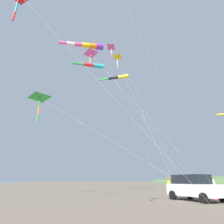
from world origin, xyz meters
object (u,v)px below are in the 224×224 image
Objects in this scene: cooler_box at (219,197)px; person_adult_flyer at (169,184)px; kite_windsock_yellow_midlevel at (118,77)px; kite_windsock_checkered_midright at (88,46)px; person_child_green_jacket at (214,185)px; kite_delta_white_trailing at (91,54)px; person_child_grey_jacket at (175,185)px; kite_delta_magenta_far_left at (40,98)px; kite_delta_blue_topmost at (111,47)px; kite_windsock_purple_drifting at (93,65)px; parked_car at (194,187)px; kite_delta_rainbow_low_near at (118,58)px.

cooler_box is 0.34× the size of person_adult_flyer.
kite_windsock_yellow_midlevel is 1.30× the size of kite_windsock_checkered_midright.
kite_delta_white_trailing reaches higher than person_child_green_jacket.
person_child_grey_jacket is at bearing 1.59° from kite_windsock_checkered_midright.
kite_delta_magenta_far_left is (-14.81, 6.25, 9.30)m from cooler_box.
person_child_grey_jacket is at bearing -33.81° from kite_delta_blue_topmost.
kite_windsock_purple_drifting is at bearing 135.78° from person_child_grey_jacket.
person_child_green_jacket is at bearing 4.12° from kite_windsock_checkered_midright.
person_adult_flyer is 23.54m from kite_delta_white_trailing.
parked_car is 2.52× the size of person_child_grey_jacket.
person_adult_flyer is 17.96m from kite_delta_rainbow_low_near.
kite_delta_blue_topmost reaches higher than kite_delta_rainbow_low_near.
person_child_green_jacket is 0.92× the size of person_child_grey_jacket.
parked_car is 7.22× the size of cooler_box.
kite_delta_white_trailing is 15.73m from kite_delta_magenta_far_left.
kite_delta_blue_topmost reaches higher than person_child_green_jacket.
person_child_green_jacket is 23.93m from kite_windsock_purple_drifting.
person_child_grey_jacket is at bearing 91.16° from cooler_box.
kite_windsock_yellow_midlevel is (4.80, 10.35, 1.44)m from kite_delta_blue_topmost.
kite_delta_rainbow_low_near is (-11.97, 0.25, 15.70)m from person_child_green_jacket.
kite_windsock_checkered_midright is at bearing -178.41° from person_child_grey_jacket.
kite_delta_rainbow_low_near reaches higher than person_child_grey_jacket.
kite_windsock_checkered_midright is 0.86× the size of kite_windsock_purple_drifting.
kite_delta_magenta_far_left is (-16.95, -3.86, 8.52)m from person_adult_flyer.
parked_car is 0.23× the size of kite_windsock_purple_drifting.
kite_delta_rainbow_low_near is (-3.56, 6.91, 15.64)m from parked_car.
parked_car is 17.47m from kite_delta_rainbow_low_near.
cooler_box is 24.40m from kite_windsock_purple_drifting.
person_child_grey_jacket is 17.02m from kite_delta_magenta_far_left.
parked_car reaches higher than person_child_green_jacket.
person_adult_flyer is 21.09m from kite_delta_blue_topmost.
person_child_grey_jacket reaches higher than cooler_box.
cooler_box is 0.38× the size of person_child_green_jacket.
kite_delta_blue_topmost is 4.98m from kite_delta_white_trailing.
person_adult_flyer reaches higher than person_child_grey_jacket.
kite_delta_magenta_far_left is at bearing -134.77° from kite_windsock_purple_drifting.
kite_delta_magenta_far_left is at bearing 166.86° from kite_windsock_checkered_midright.
kite_windsock_yellow_midlevel is (-1.29, 19.83, 21.63)m from cooler_box.
kite_windsock_checkered_midright is (-12.41, -4.91, 15.40)m from person_adult_flyer.
parked_car is 16.38m from kite_delta_magenta_far_left.
kite_windsock_checkered_midright reaches higher than person_child_grey_jacket.
kite_windsock_yellow_midlevel reaches higher than cooler_box.
person_adult_flyer is at bearing -16.67° from kite_windsock_purple_drifting.
parked_car reaches higher than cooler_box.
kite_delta_white_trailing is (-14.27, 7.34, 20.86)m from person_child_green_jacket.
kite_windsock_checkered_midright reaches higher than kite_delta_magenta_far_left.
kite_windsock_checkered_midright is at bearing -158.40° from person_adult_flyer.
kite_windsock_purple_drifting is at bearing -135.02° from kite_windsock_yellow_midlevel.
kite_delta_white_trailing is 9.07m from kite_delta_rainbow_low_near.
person_child_green_jacket is 0.10× the size of kite_windsock_checkered_midright.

